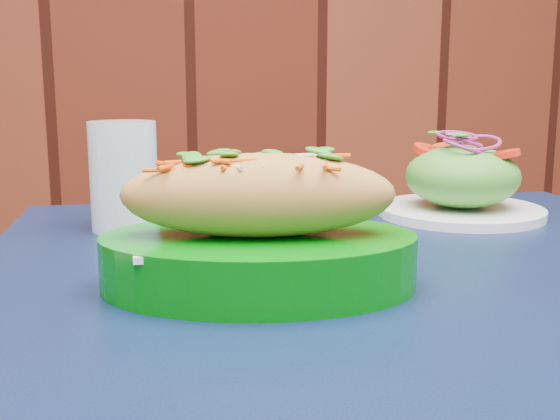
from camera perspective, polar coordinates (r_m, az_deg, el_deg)
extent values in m
cube|color=black|center=(0.70, 8.01, -5.94)|extent=(0.84, 0.84, 0.03)
cube|color=white|center=(0.62, -1.74, -2.41)|extent=(0.22, 0.13, 0.01)
ellipsoid|color=#CF8D41|center=(0.61, -1.76, 1.22)|extent=(0.25, 0.13, 0.07)
cylinder|color=white|center=(0.97, 14.45, -0.09)|extent=(0.22, 0.22, 0.01)
ellipsoid|color=#4C992D|center=(0.96, 14.59, 2.67)|extent=(0.15, 0.15, 0.08)
cylinder|color=red|center=(0.95, 17.67, 4.61)|extent=(0.04, 0.04, 0.01)
cylinder|color=red|center=(0.97, 12.04, 5.01)|extent=(0.04, 0.04, 0.01)
cylinder|color=red|center=(1.00, 13.53, 5.11)|extent=(0.04, 0.04, 0.01)
torus|color=#97216E|center=(0.96, 14.72, 5.41)|extent=(0.06, 0.06, 0.01)
torus|color=#97216E|center=(0.96, 14.73, 5.65)|extent=(0.06, 0.06, 0.01)
torus|color=#97216E|center=(0.96, 14.75, 5.89)|extent=(0.06, 0.06, 0.01)
torus|color=#97216E|center=(0.96, 14.76, 6.12)|extent=(0.06, 0.06, 0.01)
cylinder|color=silver|center=(0.87, -12.59, 2.70)|extent=(0.08, 0.08, 0.13)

